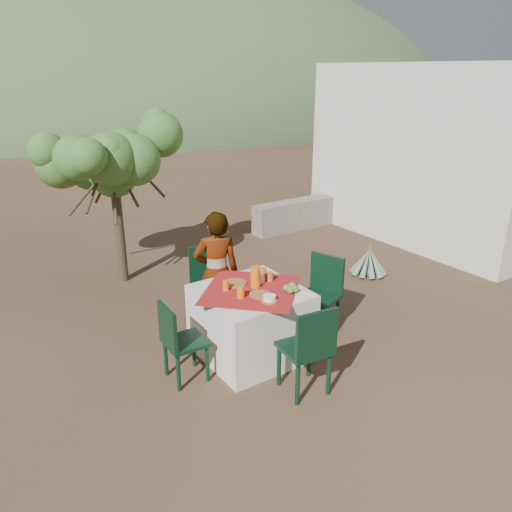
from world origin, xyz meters
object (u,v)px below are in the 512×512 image
(chair_right, at_px, (322,291))
(guesthouse, at_px, (455,150))
(chair_left, at_px, (178,339))
(shrub_tree, at_px, (116,167))
(table, at_px, (251,322))
(chair_far, at_px, (209,280))
(chair_near, at_px, (309,347))
(agave, at_px, (369,262))
(person, at_px, (217,273))
(juice_pitcher, at_px, (255,277))

(chair_right, xyz_separation_m, guesthouse, (4.64, 1.72, 0.99))
(chair_left, bearing_deg, shrub_tree, -8.03)
(chair_right, xyz_separation_m, shrub_tree, (-1.33, 2.80, 1.14))
(table, relative_size, chair_far, 1.43)
(guesthouse, bearing_deg, chair_right, -159.68)
(chair_left, bearing_deg, chair_near, -132.49)
(chair_far, bearing_deg, agave, 10.41)
(chair_left, xyz_separation_m, person, (0.83, 0.70, 0.26))
(chair_near, relative_size, chair_left, 1.11)
(agave, bearing_deg, shrub_tree, 148.09)
(agave, height_order, juice_pitcher, juice_pitcher)
(person, bearing_deg, juice_pitcher, 118.14)
(chair_left, bearing_deg, chair_right, -88.17)
(chair_far, relative_size, chair_right, 0.99)
(chair_near, bearing_deg, chair_right, -129.12)
(chair_left, bearing_deg, juice_pitcher, -85.45)
(chair_far, bearing_deg, chair_near, -76.94)
(table, height_order, shrub_tree, shrub_tree)
(chair_left, bearing_deg, chair_far, -39.73)
(chair_left, bearing_deg, person, -48.12)
(agave, bearing_deg, chair_near, -146.07)
(chair_near, height_order, person, person)
(person, height_order, agave, person)
(chair_near, distance_m, agave, 3.19)
(juice_pitcher, bearing_deg, table, -161.26)
(chair_near, height_order, juice_pitcher, juice_pitcher)
(chair_right, height_order, person, person)
(chair_far, height_order, juice_pitcher, juice_pitcher)
(table, distance_m, agave, 2.83)
(chair_near, relative_size, agave, 1.58)
(chair_near, xyz_separation_m, guesthouse, (5.55, 2.60, 0.99))
(chair_left, height_order, chair_right, chair_right)
(person, height_order, guesthouse, guesthouse)
(table, distance_m, shrub_tree, 3.08)
(chair_far, distance_m, juice_pitcher, 1.04)
(chair_far, relative_size, person, 0.63)
(juice_pitcher, bearing_deg, chair_left, -177.17)
(table, distance_m, chair_right, 0.97)
(chair_far, height_order, shrub_tree, shrub_tree)
(chair_right, xyz_separation_m, juice_pitcher, (-0.89, 0.04, 0.37))
(person, relative_size, shrub_tree, 0.69)
(person, height_order, shrub_tree, shrub_tree)
(guesthouse, bearing_deg, chair_far, -172.75)
(chair_near, relative_size, person, 0.64)
(table, xyz_separation_m, juice_pitcher, (0.07, 0.02, 0.50))
(chair_near, bearing_deg, person, -80.49)
(chair_near, relative_size, guesthouse, 0.22)
(chair_far, xyz_separation_m, person, (-0.07, -0.32, 0.22))
(chair_right, bearing_deg, shrub_tree, -174.07)
(table, relative_size, chair_left, 1.58)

